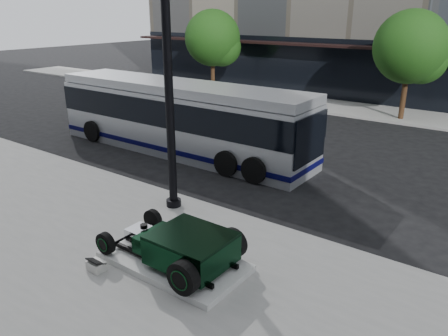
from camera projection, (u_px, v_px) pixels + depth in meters
The scene contains 8 objects.
ground at pixel (260, 191), 14.68m from camera, with size 120.00×120.00×0.00m, color black.
sidewalk_far at pixel (387, 114), 25.27m from camera, with size 70.00×4.00×0.12m, color gray.
street_trees at pixel (413, 50), 22.67m from camera, with size 29.80×3.80×5.70m.
display_plinth at pixel (174, 261), 10.19m from camera, with size 3.40×1.80×0.15m, color silver.
hot_rod at pixel (184, 247), 9.83m from camera, with size 3.22×2.00×0.81m.
info_plaque at pixel (96, 265), 9.94m from camera, with size 0.41×0.31×0.31m.
lamppost at pixel (169, 81), 12.00m from camera, with size 0.45×0.45×8.13m.
transit_bus at pixel (180, 117), 18.35m from camera, with size 12.12×2.88×2.92m.
Camera 1 is at (7.03, -11.63, 5.72)m, focal length 35.00 mm.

